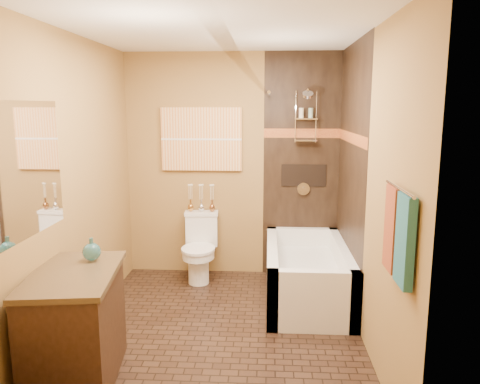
# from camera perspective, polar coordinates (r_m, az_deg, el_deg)

# --- Properties ---
(floor) EXTENTS (3.00, 3.00, 0.00)m
(floor) POSITION_cam_1_polar(r_m,az_deg,el_deg) (4.21, -2.47, -16.64)
(floor) COLOR black
(floor) RESTS_ON ground
(wall_left) EXTENTS (0.02, 3.00, 2.50)m
(wall_left) POSITION_cam_1_polar(r_m,az_deg,el_deg) (4.11, -19.51, 0.53)
(wall_left) COLOR olive
(wall_left) RESTS_ON floor
(wall_right) EXTENTS (0.02, 3.00, 2.50)m
(wall_right) POSITION_cam_1_polar(r_m,az_deg,el_deg) (3.87, 15.36, 0.18)
(wall_right) COLOR olive
(wall_right) RESTS_ON floor
(wall_back) EXTENTS (2.40, 0.02, 2.50)m
(wall_back) POSITION_cam_1_polar(r_m,az_deg,el_deg) (5.28, -0.91, 3.21)
(wall_back) COLOR olive
(wall_back) RESTS_ON floor
(wall_front) EXTENTS (2.40, 0.02, 2.50)m
(wall_front) POSITION_cam_1_polar(r_m,az_deg,el_deg) (2.36, -6.44, -6.00)
(wall_front) COLOR olive
(wall_front) RESTS_ON floor
(ceiling) EXTENTS (3.00, 3.00, 0.00)m
(ceiling) POSITION_cam_1_polar(r_m,az_deg,el_deg) (3.79, -2.78, 19.31)
(ceiling) COLOR silver
(ceiling) RESTS_ON wall_back
(alcove_tile_back) EXTENTS (0.85, 0.01, 2.50)m
(alcove_tile_back) POSITION_cam_1_polar(r_m,az_deg,el_deg) (5.27, 7.52, 3.10)
(alcove_tile_back) COLOR black
(alcove_tile_back) RESTS_ON wall_back
(alcove_tile_right) EXTENTS (0.01, 1.50, 2.50)m
(alcove_tile_right) POSITION_cam_1_polar(r_m,az_deg,el_deg) (4.59, 13.31, 1.84)
(alcove_tile_right) COLOR black
(alcove_tile_right) RESTS_ON wall_right
(mosaic_band_back) EXTENTS (0.85, 0.01, 0.10)m
(mosaic_band_back) POSITION_cam_1_polar(r_m,az_deg,el_deg) (5.23, 7.63, 7.12)
(mosaic_band_back) COLOR maroon
(mosaic_band_back) RESTS_ON alcove_tile_back
(mosaic_band_right) EXTENTS (0.01, 1.50, 0.10)m
(mosaic_band_right) POSITION_cam_1_polar(r_m,az_deg,el_deg) (4.55, 13.38, 6.45)
(mosaic_band_right) COLOR maroon
(mosaic_band_right) RESTS_ON alcove_tile_right
(alcove_niche) EXTENTS (0.50, 0.01, 0.25)m
(alcove_niche) POSITION_cam_1_polar(r_m,az_deg,el_deg) (5.28, 7.77, 2.01)
(alcove_niche) COLOR black
(alcove_niche) RESTS_ON alcove_tile_back
(shower_fixtures) EXTENTS (0.24, 0.33, 1.16)m
(shower_fixtures) POSITION_cam_1_polar(r_m,az_deg,el_deg) (5.13, 8.00, 7.56)
(shower_fixtures) COLOR silver
(shower_fixtures) RESTS_ON floor
(curtain_rod) EXTENTS (0.03, 1.55, 0.03)m
(curtain_rod) POSITION_cam_1_polar(r_m,az_deg,el_deg) (4.48, 3.54, 11.77)
(curtain_rod) COLOR silver
(curtain_rod) RESTS_ON wall_back
(towel_bar) EXTENTS (0.02, 0.55, 0.02)m
(towel_bar) POSITION_cam_1_polar(r_m,az_deg,el_deg) (2.82, 18.88, 0.39)
(towel_bar) COLOR silver
(towel_bar) RESTS_ON wall_right
(towel_teal) EXTENTS (0.05, 0.22, 0.52)m
(towel_teal) POSITION_cam_1_polar(r_m,az_deg,el_deg) (2.76, 19.46, -5.62)
(towel_teal) COLOR #1F5568
(towel_teal) RESTS_ON towel_bar
(towel_rust) EXTENTS (0.05, 0.22, 0.52)m
(towel_rust) POSITION_cam_1_polar(r_m,az_deg,el_deg) (3.00, 18.11, -4.26)
(towel_rust) COLOR maroon
(towel_rust) RESTS_ON towel_bar
(sunset_painting) EXTENTS (0.90, 0.04, 0.70)m
(sunset_painting) POSITION_cam_1_polar(r_m,az_deg,el_deg) (5.27, -4.72, 6.43)
(sunset_painting) COLOR orange
(sunset_painting) RESTS_ON wall_back
(vanity_mirror) EXTENTS (0.01, 1.00, 0.90)m
(vanity_mirror) POSITION_cam_1_polar(r_m,az_deg,el_deg) (3.37, -24.64, 2.44)
(vanity_mirror) COLOR white
(vanity_mirror) RESTS_ON wall_left
(bathtub) EXTENTS (0.80, 1.50, 0.55)m
(bathtub) POSITION_cam_1_polar(r_m,az_deg,el_deg) (4.80, 8.15, -10.32)
(bathtub) COLOR white
(bathtub) RESTS_ON floor
(toilet) EXTENTS (0.39, 0.57, 0.74)m
(toilet) POSITION_cam_1_polar(r_m,az_deg,el_deg) (5.24, -4.92, -6.71)
(toilet) COLOR white
(toilet) RESTS_ON floor
(vanity) EXTENTS (0.67, 0.98, 0.80)m
(vanity) POSITION_cam_1_polar(r_m,az_deg,el_deg) (3.57, -19.39, -15.23)
(vanity) COLOR black
(vanity) RESTS_ON floor
(teal_bottle) EXTENTS (0.15, 0.15, 0.21)m
(teal_bottle) POSITION_cam_1_polar(r_m,az_deg,el_deg) (3.58, -17.65, -6.68)
(teal_bottle) COLOR #226167
(teal_bottle) RESTS_ON vanity
(bud_vases) EXTENTS (0.31, 0.06, 0.30)m
(bud_vases) POSITION_cam_1_polar(r_m,az_deg,el_deg) (5.27, -4.75, -0.64)
(bud_vases) COLOR #B9803A
(bud_vases) RESTS_ON toilet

